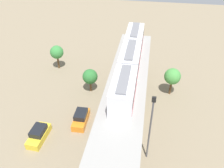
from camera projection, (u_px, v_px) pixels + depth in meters
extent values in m
plane|color=#84755B|center=(126.00, 117.00, 35.22)|extent=(120.00, 120.00, 0.00)
cylinder|color=#999691|center=(116.00, 155.00, 25.91)|extent=(1.90, 1.90, 6.16)
cylinder|color=#999691|center=(126.00, 102.00, 33.43)|extent=(1.90, 1.90, 6.16)
cylinder|color=#999691|center=(133.00, 68.00, 40.95)|extent=(1.90, 1.90, 6.16)
cube|color=#999691|center=(127.00, 82.00, 31.41)|extent=(5.20, 28.85, 0.80)
cube|color=silver|center=(123.00, 91.00, 26.66)|extent=(2.60, 6.60, 3.00)
cube|color=black|center=(124.00, 89.00, 26.52)|extent=(2.64, 6.07, 0.70)
cube|color=red|center=(123.00, 96.00, 27.10)|extent=(2.64, 6.34, 0.24)
cube|color=slate|center=(124.00, 79.00, 25.72)|extent=(1.10, 5.61, 0.24)
cube|color=silver|center=(130.00, 60.00, 32.24)|extent=(2.60, 6.60, 3.00)
cube|color=black|center=(130.00, 59.00, 32.09)|extent=(2.64, 6.07, 0.70)
cube|color=red|center=(130.00, 65.00, 32.67)|extent=(2.64, 6.34, 0.24)
cube|color=slate|center=(130.00, 50.00, 31.30)|extent=(1.10, 5.61, 0.24)
cube|color=silver|center=(135.00, 39.00, 37.81)|extent=(2.60, 6.60, 3.00)
cube|color=black|center=(135.00, 38.00, 37.67)|extent=(2.64, 6.07, 0.70)
cube|color=red|center=(134.00, 43.00, 38.25)|extent=(2.64, 6.34, 0.24)
cube|color=slate|center=(135.00, 30.00, 36.87)|extent=(1.10, 5.61, 0.24)
cube|color=orange|center=(81.00, 119.00, 34.16)|extent=(1.89, 4.24, 1.00)
cube|color=black|center=(81.00, 114.00, 33.77)|extent=(1.69, 2.33, 0.76)
cube|color=yellow|center=(39.00, 136.00, 31.61)|extent=(2.00, 4.28, 1.00)
cube|color=black|center=(38.00, 131.00, 31.22)|extent=(1.75, 2.37, 0.76)
cylinder|color=brown|center=(171.00, 87.00, 39.18)|extent=(0.36, 0.36, 2.77)
sphere|color=#479342|center=(172.00, 76.00, 37.95)|extent=(2.66, 2.66, 2.66)
cylinder|color=brown|center=(58.00, 62.00, 45.93)|extent=(0.36, 0.36, 2.81)
sphere|color=#38843D|center=(57.00, 52.00, 44.71)|extent=(2.54, 2.54, 2.54)
cylinder|color=brown|center=(91.00, 85.00, 40.01)|extent=(0.36, 0.36, 2.22)
sphere|color=#2D7233|center=(90.00, 77.00, 38.96)|extent=(2.52, 2.52, 2.52)
cylinder|color=#4C4C51|center=(150.00, 132.00, 26.90)|extent=(0.20, 0.20, 8.96)
cube|color=black|center=(154.00, 99.00, 24.12)|extent=(0.44, 0.28, 0.60)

